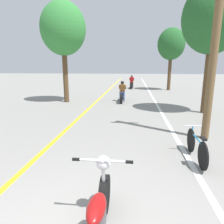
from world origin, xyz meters
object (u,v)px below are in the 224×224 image
object	(u,v)px
roadside_tree_right_far	(171,45)
motorcycle_foreground	(98,216)
motorcycle_rider_lead	(122,94)
motorcycle_rider_far	(132,83)
bicycle_parked	(196,146)
roadside_tree_right_near	(213,19)
roadside_tree_left	(63,29)
utility_pole	(217,27)

from	to	relation	value
roadside_tree_right_far	motorcycle_foreground	world-z (taller)	roadside_tree_right_far
motorcycle_rider_lead	roadside_tree_right_far	bearing A→B (deg)	59.21
motorcycle_rider_far	bicycle_parked	bearing A→B (deg)	-83.58
motorcycle_foreground	roadside_tree_right_far	bearing A→B (deg)	77.97
roadside_tree_right_near	motorcycle_rider_lead	world-z (taller)	roadside_tree_right_near
roadside_tree_left	motorcycle_rider_far	xyz separation A→B (m)	(4.16, 8.67, -4.00)
utility_pole	roadside_tree_right_near	bearing A→B (deg)	72.62
motorcycle_foreground	motorcycle_rider_lead	world-z (taller)	motorcycle_rider_lead
roadside_tree_right_near	motorcycle_rider_lead	bearing A→B (deg)	146.60
motorcycle_foreground	roadside_tree_right_near	bearing A→B (deg)	63.93
utility_pole	roadside_tree_left	distance (m)	9.20
motorcycle_foreground	motorcycle_rider_lead	xyz separation A→B (m)	(-0.33, 11.02, 0.10)
utility_pole	roadside_tree_right_near	xyz separation A→B (m)	(1.20, 3.83, 1.02)
roadside_tree_right_near	bicycle_parked	world-z (taller)	roadside_tree_right_near
motorcycle_foreground	motorcycle_rider_far	size ratio (longest dim) A/B	0.97
utility_pole	roadside_tree_right_near	world-z (taller)	utility_pole
utility_pole	motorcycle_rider_far	size ratio (longest dim) A/B	3.28
roadside_tree_left	motorcycle_rider_lead	distance (m)	5.44
motorcycle_rider_lead	motorcycle_rider_far	distance (m)	8.13
utility_pole	motorcycle_rider_far	bearing A→B (deg)	100.01
roadside_tree_right_far	roadside_tree_left	xyz separation A→B (m)	(-7.81, -7.55, 0.23)
utility_pole	motorcycle_foreground	xyz separation A→B (m)	(-2.80, -4.34, -3.02)
roadside_tree_right_near	bicycle_parked	distance (m)	7.11
roadside_tree_right_near	roadside_tree_right_far	distance (m)	9.84
utility_pole	motorcycle_foreground	distance (m)	5.98
roadside_tree_right_far	bicycle_parked	xyz separation A→B (m)	(-1.80, -15.32, -3.94)
motorcycle_rider_far	roadside_tree_right_far	bearing A→B (deg)	-17.08
motorcycle_rider_far	motorcycle_rider_lead	bearing A→B (deg)	-93.61
motorcycle_rider_far	bicycle_parked	distance (m)	16.54
motorcycle_foreground	bicycle_parked	xyz separation A→B (m)	(2.03, 2.69, -0.06)
motorcycle_foreground	motorcycle_rider_lead	size ratio (longest dim) A/B	0.90
roadside_tree_left	roadside_tree_right_near	bearing A→B (deg)	-16.07
roadside_tree_right_near	motorcycle_rider_lead	distance (m)	6.50
utility_pole	roadside_tree_right_far	xyz separation A→B (m)	(1.04, 13.68, 0.86)
roadside_tree_right_near	motorcycle_rider_far	distance (m)	12.26
roadside_tree_left	bicycle_parked	distance (m)	10.67
roadside_tree_right_near	motorcycle_rider_far	size ratio (longest dim) A/B	3.01
roadside_tree_right_far	motorcycle_rider_far	distance (m)	5.37
utility_pole	roadside_tree_left	world-z (taller)	utility_pole
roadside_tree_right_far	motorcycle_rider_far	xyz separation A→B (m)	(-3.65, 1.12, -3.77)
motorcycle_foreground	motorcycle_rider_far	xyz separation A→B (m)	(0.18, 19.13, 0.11)
utility_pole	roadside_tree_right_far	world-z (taller)	utility_pole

